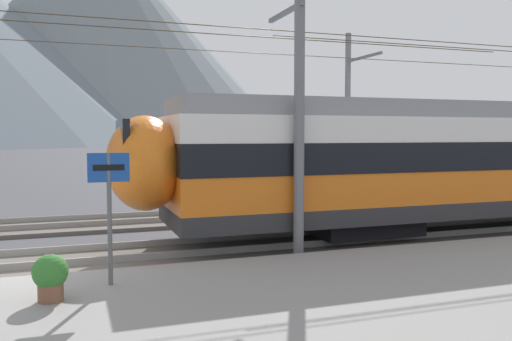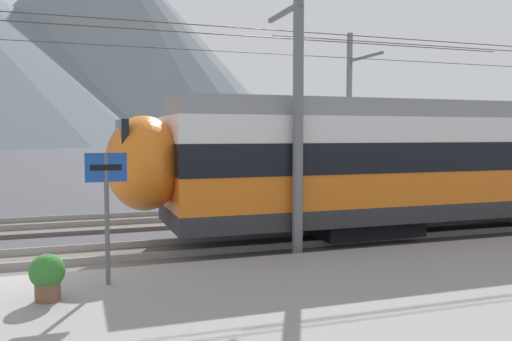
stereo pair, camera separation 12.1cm
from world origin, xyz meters
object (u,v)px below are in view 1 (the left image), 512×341
(catenary_mast_mid, at_px, (297,79))
(potted_plant_by_shelter, at_px, (50,275))
(catenary_mast_far_side, at_px, (350,113))
(platform_sign, at_px, (109,189))

(catenary_mast_mid, height_order, potted_plant_by_shelter, catenary_mast_mid)
(catenary_mast_far_side, relative_size, potted_plant_by_shelter, 54.33)
(catenary_mast_mid, bearing_deg, potted_plant_by_shelter, -156.21)
(catenary_mast_mid, distance_m, catenary_mast_far_side, 10.85)
(catenary_mast_far_side, bearing_deg, potted_plant_by_shelter, -136.16)
(catenary_mast_far_side, distance_m, potted_plant_by_shelter, 16.33)
(catenary_mast_mid, height_order, platform_sign, catenary_mast_mid)
(catenary_mast_far_side, xyz_separation_m, platform_sign, (-10.61, -10.50, -1.83))
(catenary_mast_far_side, height_order, platform_sign, catenary_mast_far_side)
(catenary_mast_mid, relative_size, potted_plant_by_shelter, 54.33)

